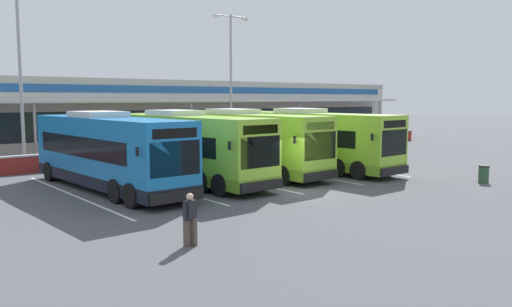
{
  "coord_description": "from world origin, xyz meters",
  "views": [
    {
      "loc": [
        -16.45,
        -17.46,
        4.43
      ],
      "look_at": [
        -0.0,
        3.0,
        1.6
      ],
      "focal_mm": 36.23,
      "sensor_mm": 36.0,
      "label": 1
    }
  ],
  "objects_px": {
    "coach_bus_leftmost": "(108,153)",
    "coach_bus_left_centre": "(185,148)",
    "litter_bin": "(484,174)",
    "coach_bus_right_centre": "(311,141)",
    "coach_bus_centre": "(243,143)",
    "lamp_post_west": "(20,67)",
    "lamp_post_centre": "(231,75)",
    "pedestrian_child": "(190,218)"
  },
  "relations": [
    {
      "from": "coach_bus_left_centre",
      "to": "lamp_post_west",
      "type": "xyz_separation_m",
      "value": [
        -5.42,
        10.16,
        4.5
      ]
    },
    {
      "from": "pedestrian_child",
      "to": "lamp_post_west",
      "type": "xyz_separation_m",
      "value": [
        0.77,
        20.72,
        5.42
      ]
    },
    {
      "from": "coach_bus_right_centre",
      "to": "coach_bus_left_centre",
      "type": "bearing_deg",
      "value": 174.84
    },
    {
      "from": "lamp_post_west",
      "to": "coach_bus_leftmost",
      "type": "bearing_deg",
      "value": -83.03
    },
    {
      "from": "pedestrian_child",
      "to": "lamp_post_centre",
      "type": "relative_size",
      "value": 0.15
    },
    {
      "from": "coach_bus_centre",
      "to": "pedestrian_child",
      "type": "relative_size",
      "value": 7.56
    },
    {
      "from": "coach_bus_centre",
      "to": "lamp_post_west",
      "type": "relative_size",
      "value": 1.11
    },
    {
      "from": "litter_bin",
      "to": "lamp_post_centre",
      "type": "bearing_deg",
      "value": 94.13
    },
    {
      "from": "coach_bus_right_centre",
      "to": "litter_bin",
      "type": "distance_m",
      "value": 10.08
    },
    {
      "from": "coach_bus_left_centre",
      "to": "pedestrian_child",
      "type": "xyz_separation_m",
      "value": [
        -6.19,
        -10.55,
        -0.91
      ]
    },
    {
      "from": "pedestrian_child",
      "to": "coach_bus_leftmost",
      "type": "bearing_deg",
      "value": 79.5
    },
    {
      "from": "coach_bus_left_centre",
      "to": "coach_bus_right_centre",
      "type": "bearing_deg",
      "value": -5.16
    },
    {
      "from": "lamp_post_west",
      "to": "litter_bin",
      "type": "relative_size",
      "value": 11.83
    },
    {
      "from": "coach_bus_left_centre",
      "to": "coach_bus_centre",
      "type": "height_order",
      "value": "same"
    },
    {
      "from": "coach_bus_leftmost",
      "to": "coach_bus_left_centre",
      "type": "relative_size",
      "value": 1.0
    },
    {
      "from": "pedestrian_child",
      "to": "lamp_post_centre",
      "type": "bearing_deg",
      "value": 51.28
    },
    {
      "from": "coach_bus_right_centre",
      "to": "lamp_post_centre",
      "type": "distance_m",
      "value": 12.01
    },
    {
      "from": "coach_bus_leftmost",
      "to": "lamp_post_centre",
      "type": "xyz_separation_m",
      "value": [
        14.65,
        10.03,
        4.5
      ]
    },
    {
      "from": "litter_bin",
      "to": "coach_bus_leftmost",
      "type": "bearing_deg",
      "value": 147.25
    },
    {
      "from": "coach_bus_left_centre",
      "to": "lamp_post_centre",
      "type": "distance_m",
      "value": 15.28
    },
    {
      "from": "coach_bus_centre",
      "to": "coach_bus_left_centre",
      "type": "bearing_deg",
      "value": -173.92
    },
    {
      "from": "lamp_post_centre",
      "to": "lamp_post_west",
      "type": "bearing_deg",
      "value": -179.85
    },
    {
      "from": "coach_bus_centre",
      "to": "lamp_post_centre",
      "type": "xyz_separation_m",
      "value": [
        6.23,
        9.75,
        4.5
      ]
    },
    {
      "from": "coach_bus_right_centre",
      "to": "lamp_post_west",
      "type": "bearing_deg",
      "value": 142.04
    },
    {
      "from": "coach_bus_left_centre",
      "to": "litter_bin",
      "type": "relative_size",
      "value": 13.17
    },
    {
      "from": "coach_bus_right_centre",
      "to": "litter_bin",
      "type": "bearing_deg",
      "value": -70.55
    },
    {
      "from": "coach_bus_centre",
      "to": "lamp_post_west",
      "type": "distance_m",
      "value": 14.41
    },
    {
      "from": "coach_bus_right_centre",
      "to": "litter_bin",
      "type": "height_order",
      "value": "coach_bus_right_centre"
    },
    {
      "from": "coach_bus_leftmost",
      "to": "litter_bin",
      "type": "bearing_deg",
      "value": -32.75
    },
    {
      "from": "coach_bus_left_centre",
      "to": "pedestrian_child",
      "type": "bearing_deg",
      "value": -120.38
    },
    {
      "from": "coach_bus_leftmost",
      "to": "lamp_post_centre",
      "type": "bearing_deg",
      "value": 34.39
    },
    {
      "from": "coach_bus_leftmost",
      "to": "coach_bus_right_centre",
      "type": "height_order",
      "value": "same"
    },
    {
      "from": "coach_bus_left_centre",
      "to": "coach_bus_centre",
      "type": "xyz_separation_m",
      "value": [
        4.23,
        0.45,
        0.0
      ]
    },
    {
      "from": "coach_bus_leftmost",
      "to": "litter_bin",
      "type": "xyz_separation_m",
      "value": [
        16.13,
        -10.37,
        -1.32
      ]
    },
    {
      "from": "coach_bus_leftmost",
      "to": "coach_bus_left_centre",
      "type": "bearing_deg",
      "value": -2.35
    },
    {
      "from": "coach_bus_centre",
      "to": "pedestrian_child",
      "type": "xyz_separation_m",
      "value": [
        -10.41,
        -11.0,
        -0.91
      ]
    },
    {
      "from": "coach_bus_leftmost",
      "to": "coach_bus_left_centre",
      "type": "xyz_separation_m",
      "value": [
        4.2,
        -0.17,
        0.0
      ]
    },
    {
      "from": "coach_bus_left_centre",
      "to": "coach_bus_right_centre",
      "type": "distance_m",
      "value": 8.63
    },
    {
      "from": "coach_bus_leftmost",
      "to": "lamp_post_centre",
      "type": "height_order",
      "value": "lamp_post_centre"
    },
    {
      "from": "coach_bus_left_centre",
      "to": "lamp_post_centre",
      "type": "relative_size",
      "value": 1.11
    },
    {
      "from": "lamp_post_west",
      "to": "lamp_post_centre",
      "type": "bearing_deg",
      "value": 0.15
    },
    {
      "from": "coach_bus_left_centre",
      "to": "lamp_post_west",
      "type": "distance_m",
      "value": 12.36
    }
  ]
}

